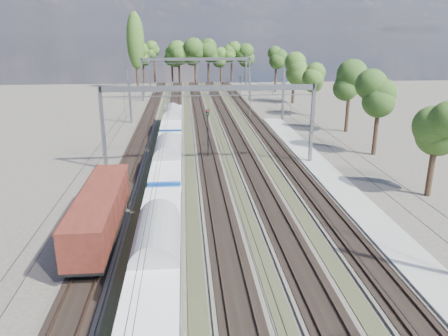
{
  "coord_description": "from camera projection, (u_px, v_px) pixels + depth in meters",
  "views": [
    {
      "loc": [
        -2.65,
        -16.97,
        14.69
      ],
      "look_at": [
        0.71,
        20.24,
        2.8
      ],
      "focal_mm": 35.0,
      "sensor_mm": 36.0,
      "label": 1
    }
  ],
  "objects": [
    {
      "name": "signal_near",
      "position": [
        208.0,
        128.0,
        51.31
      ],
      "size": [
        0.4,
        0.36,
        5.8
      ],
      "rotation": [
        0.0,
        0.0,
        0.24
      ],
      "color": "black",
      "rests_on": "ground"
    },
    {
      "name": "emu_train",
      "position": [
        168.0,
        157.0,
        43.92
      ],
      "size": [
        2.77,
        58.69,
        4.05
      ],
      "color": "black",
      "rests_on": "ground"
    },
    {
      "name": "platform",
      "position": [
        344.0,
        192.0,
        40.75
      ],
      "size": [
        3.0,
        70.0,
        0.3
      ],
      "primitive_type": "cube",
      "color": "gray",
      "rests_on": "ground"
    },
    {
      "name": "worker",
      "position": [
        194.0,
        89.0,
        105.02
      ],
      "size": [
        0.57,
        0.76,
        1.88
      ],
      "primitive_type": "imported",
      "rotation": [
        0.0,
        0.0,
        1.38
      ],
      "color": "black",
      "rests_on": "ground"
    },
    {
      "name": "poplar",
      "position": [
        135.0,
        41.0,
        108.94
      ],
      "size": [
        4.4,
        4.4,
        19.04
      ],
      "color": "black",
      "rests_on": "ground"
    },
    {
      "name": "signal_far",
      "position": [
        240.0,
        85.0,
        95.08
      ],
      "size": [
        0.33,
        0.3,
        5.05
      ],
      "rotation": [
        0.0,
        0.0,
        -0.14
      ],
      "color": "black",
      "rests_on": "ground"
    },
    {
      "name": "tree_belt",
      "position": [
        221.0,
        58.0,
        107.89
      ],
      "size": [
        39.59,
        100.39,
        11.51
      ],
      "color": "black",
      "rests_on": "ground"
    },
    {
      "name": "track_bed",
      "position": [
        204.0,
        134.0,
        63.46
      ],
      "size": [
        21.0,
        130.0,
        0.34
      ],
      "color": "#47423A",
      "rests_on": "ground"
    },
    {
      "name": "freight_boxcar",
      "position": [
        100.0,
        211.0,
        31.61
      ],
      "size": [
        2.78,
        13.4,
        3.46
      ],
      "color": "black",
      "rests_on": "ground"
    },
    {
      "name": "catenary",
      "position": [
        203.0,
        84.0,
        68.87
      ],
      "size": [
        25.65,
        130.0,
        9.0
      ],
      "color": "slate",
      "rests_on": "ground"
    }
  ]
}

